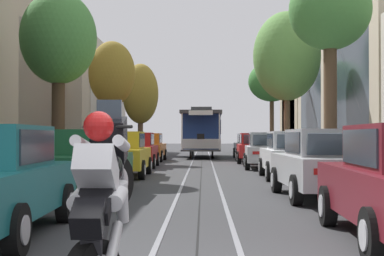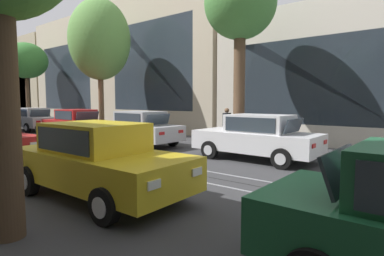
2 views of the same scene
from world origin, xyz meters
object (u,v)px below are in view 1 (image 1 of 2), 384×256
Objects in this scene: parked_car_orange_fifth_left at (148,147)px; parked_car_silver_sixth_right at (250,146)px; parked_car_yellow_mid_left at (120,154)px; cable_car_trolley at (202,133)px; street_tree_kerb_right_fourth at (272,82)px; motorcycle_with_rider at (102,192)px; street_tree_kerb_right_second at (330,14)px; street_tree_kerb_left_fourth at (140,94)px; pedestrian_on_right_pavement at (346,148)px; parked_car_silver_second_right at (324,163)px; parked_car_red_fifth_right at (255,148)px; parked_car_red_fourth_left at (136,150)px; parked_car_green_second_left at (83,162)px; parked_car_white_mid_right at (292,155)px; street_tree_kerb_left_second at (59,41)px; street_tree_kerb_right_mid at (287,57)px; parked_car_silver_fourth_right at (267,150)px; street_tree_kerb_left_mid at (112,76)px.

parked_car_silver_sixth_right is at bearing 32.38° from parked_car_orange_fifth_left.
cable_car_trolley is at bearing 81.37° from parked_car_yellow_mid_left.
motorcycle_with_rider is (-5.87, -35.89, -4.42)m from street_tree_kerb_right_fourth.
street_tree_kerb_left_fourth is at bearing 113.81° from street_tree_kerb_right_second.
street_tree_kerb_right_second is 5.10m from pedestrian_on_right_pavement.
parked_car_silver_second_right and parked_car_red_fifth_right have the same top height.
parked_car_silver_second_right is at bearing 65.27° from motorcycle_with_rider.
parked_car_silver_second_right is at bearing -65.42° from parked_car_red_fourth_left.
parked_car_green_second_left is 1.00× the size of parked_car_white_mid_right.
parked_car_green_second_left is 6.95m from street_tree_kerb_left_second.
parked_car_green_second_left is 11.64m from pedestrian_on_right_pavement.
pedestrian_on_right_pavement is (6.36, 16.72, 0.05)m from motorcycle_with_rider.
street_tree_kerb_left_fourth is 3.94× the size of pedestrian_on_right_pavement.
parked_car_yellow_mid_left is 22.38m from street_tree_kerb_left_fourth.
parked_car_white_mid_right is 19.64m from cable_car_trolley.
parked_car_red_fifth_right is (-0.23, 11.10, 0.00)m from parked_car_white_mid_right.
street_tree_kerb_right_mid reaches higher than parked_car_red_fifth_right.
parked_car_orange_fifth_left is 13.64m from street_tree_kerb_left_second.
street_tree_kerb_left_mid is (-7.66, 5.09, 3.82)m from parked_car_silver_fourth_right.
cable_car_trolley reaches higher than parked_car_green_second_left.
motorcycle_with_rider is 17.89m from pedestrian_on_right_pavement.
parked_car_yellow_mid_left and parked_car_silver_second_right have the same top height.
street_tree_kerb_right_fourth is at bearing 65.59° from street_tree_kerb_left_second.
parked_car_yellow_mid_left is 2.54× the size of pedestrian_on_right_pavement.
cable_car_trolley is (-5.05, -2.56, -3.69)m from street_tree_kerb_right_fourth.
parked_car_yellow_mid_left is 13.50m from street_tree_kerb_right_mid.
parked_car_silver_fourth_right is 0.48× the size of cable_car_trolley.
parked_car_yellow_mid_left is at bearing -109.94° from parked_car_silver_sixth_right.
parked_car_red_fifth_right is 2.35× the size of motorcycle_with_rider.
parked_car_white_mid_right is at bearing -54.28° from street_tree_kerb_left_mid.
parked_car_white_mid_right is at bearing -0.79° from street_tree_kerb_left_second.
motorcycle_with_rider is (-3.87, -30.92, 0.13)m from parked_car_silver_sixth_right.
street_tree_kerb_left_mid is at bearing -178.59° from parked_car_red_fifth_right.
parked_car_yellow_mid_left is 0.67× the size of street_tree_kerb_left_mid.
parked_car_red_fourth_left and parked_car_red_fifth_right have the same top height.
motorcycle_with_rider is (-0.82, -33.33, -0.73)m from cable_car_trolley.
street_tree_kerb_right_mid is (1.66, 5.18, 4.85)m from parked_car_silver_fourth_right.
street_tree_kerb_right_mid reaches higher than parked_car_silver_sixth_right.
parked_car_red_fourth_left is at bearing 90.80° from parked_car_green_second_left.
street_tree_kerb_right_mid is at bearing 77.93° from motorcycle_with_rider.
street_tree_kerb_right_second is at bearing 9.23° from street_tree_kerb_left_second.
parked_car_red_fifth_right is 0.65× the size of street_tree_kerb_left_fourth.
parked_car_silver_second_right is 1.00× the size of parked_car_white_mid_right.
street_tree_kerb_left_second is 3.40× the size of motorcycle_with_rider.
parked_car_yellow_mid_left is 0.48× the size of cable_car_trolley.
street_tree_kerb_left_mid is (-1.70, -2.16, 3.82)m from parked_car_orange_fifth_left.
street_tree_kerb_left_fourth is 0.99× the size of street_tree_kerb_right_fourth.
motorcycle_with_rider reaches higher than parked_car_red_fourth_left.
street_tree_kerb_left_mid reaches higher than parked_car_silver_fourth_right.
parked_car_white_mid_right is 0.68× the size of street_tree_kerb_left_mid.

